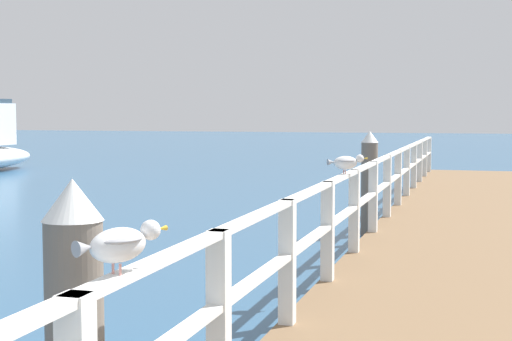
{
  "coord_description": "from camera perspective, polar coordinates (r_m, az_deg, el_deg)",
  "views": [
    {
      "loc": [
        0.21,
        -0.11,
        2.09
      ],
      "look_at": [
        -2.1,
        7.7,
        1.48
      ],
      "focal_mm": 53.96,
      "sensor_mm": 36.0,
      "label": 1
    }
  ],
  "objects": [
    {
      "name": "seagull_background",
      "position": [
        8.64,
        6.69,
        0.64
      ],
      "size": [
        0.43,
        0.29,
        0.21
      ],
      "rotation": [
        0.0,
        0.0,
        5.27
      ],
      "color": "white",
      "rests_on": "pier_railing"
    },
    {
      "name": "dock_piling_far",
      "position": [
        13.26,
        8.4,
        -0.89
      ],
      "size": [
        0.29,
        0.29,
        1.78
      ],
      "color": "#6B6056",
      "rests_on": "ground_plane"
    },
    {
      "name": "pier_deck",
      "position": [
        11.77,
        15.32,
        -5.07
      ],
      "size": [
        2.69,
        23.01,
        0.41
      ],
      "primitive_type": "cube",
      "color": "brown",
      "rests_on": "ground_plane"
    },
    {
      "name": "seagull_foreground",
      "position": [
        3.32,
        -10.06,
        -5.3
      ],
      "size": [
        0.26,
        0.45,
        0.21
      ],
      "rotation": [
        0.0,
        0.0,
        5.82
      ],
      "color": "white",
      "rests_on": "pier_railing"
    },
    {
      "name": "pier_railing",
      "position": [
        11.75,
        9.23,
        -0.92
      ],
      "size": [
        0.12,
        21.53,
        1.0
      ],
      "color": "silver",
      "rests_on": "pier_deck"
    }
  ]
}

